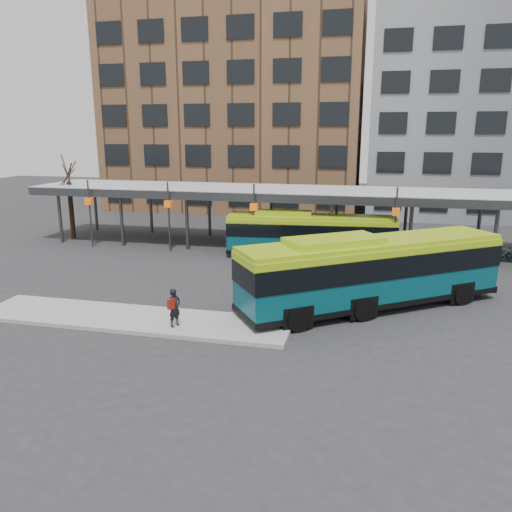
{
  "coord_description": "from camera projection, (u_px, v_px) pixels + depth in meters",
  "views": [
    {
      "loc": [
        4.42,
        -21.91,
        8.14
      ],
      "look_at": [
        -1.24,
        2.65,
        1.8
      ],
      "focal_mm": 35.0,
      "sensor_mm": 36.0,
      "label": 1
    }
  ],
  "objects": [
    {
      "name": "ground",
      "position": [
        269.0,
        307.0,
        23.65
      ],
      "size": [
        120.0,
        120.0,
        0.0
      ],
      "primitive_type": "plane",
      "color": "#28282B",
      "rests_on": "ground"
    },
    {
      "name": "boarding_island",
      "position": [
        133.0,
        319.0,
        21.99
      ],
      "size": [
        14.0,
        3.0,
        0.18
      ],
      "primitive_type": "cube",
      "color": "gray",
      "rests_on": "ground"
    },
    {
      "name": "canopy",
      "position": [
        305.0,
        193.0,
        34.87
      ],
      "size": [
        40.0,
        6.53,
        4.8
      ],
      "color": "#999B9E",
      "rests_on": "ground"
    },
    {
      "name": "tree",
      "position": [
        71.0,
        207.0,
        38.32
      ],
      "size": [
        1.64,
        1.64,
        5.6
      ],
      "color": "black",
      "rests_on": "ground"
    },
    {
      "name": "building_brick",
      "position": [
        238.0,
        103.0,
        53.39
      ],
      "size": [
        26.0,
        14.0,
        22.0
      ],
      "primitive_type": "cube",
      "color": "brown",
      "rests_on": "ground"
    },
    {
      "name": "building_grey",
      "position": [
        499.0,
        111.0,
        47.97
      ],
      "size": [
        24.0,
        14.0,
        20.0
      ],
      "primitive_type": "cube",
      "color": "slate",
      "rests_on": "ground"
    },
    {
      "name": "bus_front",
      "position": [
        372.0,
        270.0,
        23.17
      ],
      "size": [
        12.15,
        9.71,
        3.57
      ],
      "rotation": [
        0.0,
        0.0,
        0.62
      ],
      "color": "#07444F",
      "rests_on": "ground"
    },
    {
      "name": "bus_rear",
      "position": [
        310.0,
        234.0,
        32.82
      ],
      "size": [
        11.11,
        3.35,
        3.02
      ],
      "rotation": [
        0.0,
        0.0,
        0.09
      ],
      "color": "#07444F",
      "rests_on": "ground"
    },
    {
      "name": "pedestrian",
      "position": [
        174.0,
        307.0,
        20.72
      ],
      "size": [
        0.61,
        0.71,
        1.64
      ],
      "rotation": [
        0.0,
        0.0,
        1.13
      ],
      "color": "black",
      "rests_on": "boarding_island"
    },
    {
      "name": "bike_rack",
      "position": [
        492.0,
        253.0,
        32.15
      ],
      "size": [
        4.53,
        1.74,
        1.07
      ],
      "color": "slate",
      "rests_on": "ground"
    }
  ]
}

